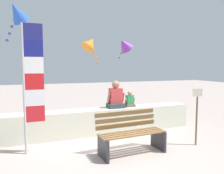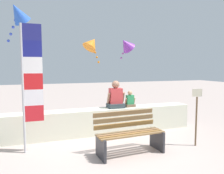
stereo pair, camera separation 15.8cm
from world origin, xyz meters
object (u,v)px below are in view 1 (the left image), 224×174
Objects in this scene: flag_banner at (31,79)px; sign_post at (197,112)px; kite_purple at (124,45)px; person_child at (130,100)px; person_adult at (116,97)px; park_bench at (131,134)px; kite_blue at (17,13)px; kite_orange at (90,43)px.

flag_banner is 2.04× the size of sign_post.
kite_purple reaches higher than sign_post.
person_child is 1.94m from sign_post.
person_adult reaches higher than sign_post.
park_bench is 1.77m from person_child.
park_bench is 4.33m from kite_blue.
person_adult is 1.64× the size of person_child.
flag_banner is at bearing -160.10° from person_adult.
kite_blue is (-0.28, 1.55, 1.69)m from flag_banner.
person_adult reaches higher than person_child.
kite_blue is (-2.47, -1.72, 0.54)m from kite_orange.
kite_orange is (2.20, 3.27, 1.15)m from flag_banner.
person_adult is at bearing -179.95° from person_child.
kite_orange is (-0.06, 2.45, 1.75)m from person_adult.
person_adult is 0.46m from person_child.
flag_banner reaches higher than sign_post.
kite_purple is (1.45, 0.07, 0.02)m from kite_orange.
sign_post is at bearing -31.58° from kite_blue.
kite_blue is 5.26m from sign_post.
sign_post is (1.47, -4.14, -1.96)m from kite_orange.
park_bench is 1.35× the size of kite_orange.
person_adult is 0.70× the size of kite_orange.
kite_blue is at bearing 166.19° from person_child.
kite_orange is at bearing 34.82° from kite_blue.
sign_post is at bearing -13.35° from flag_banner.
kite_orange is (0.20, 4.00, 2.35)m from park_bench.
kite_purple is (3.92, 1.79, -0.53)m from kite_blue.
kite_orange reaches higher than flag_banner.
park_bench is 1.11× the size of sign_post.
sign_post is (0.96, -1.69, -0.08)m from person_child.
flag_banner is at bearing 160.04° from park_bench.
park_bench is 1.68m from person_adult.
person_child is (0.71, 1.55, 0.48)m from park_bench.
person_adult is 3.50m from kite_blue.
kite_purple is at bearing 90.24° from sign_post.
sign_post is (1.40, -1.69, -0.20)m from person_adult.
kite_blue reaches higher than person_adult.
kite_blue is 1.16× the size of kite_purple.
person_child is 3.13m from kite_orange.
person_adult is 3.02m from kite_orange.
park_bench is 3.17× the size of person_child.
kite_orange is at bearing 91.49° from person_adult.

